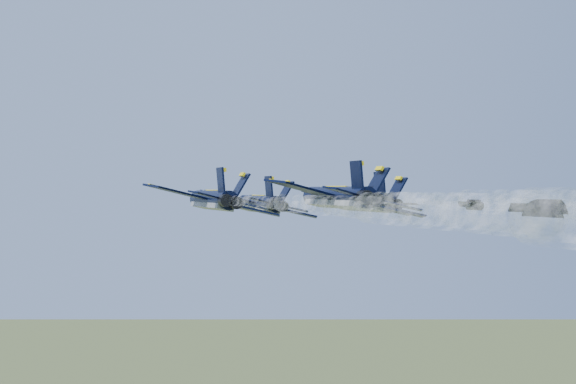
{
  "coord_description": "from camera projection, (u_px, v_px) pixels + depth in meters",
  "views": [
    {
      "loc": [
        -10.43,
        -97.86,
        104.16
      ],
      "look_at": [
        0.61,
        -1.63,
        108.07
      ],
      "focal_mm": 55.0,
      "sensor_mm": 36.0,
      "label": 1
    }
  ],
  "objects": [
    {
      "name": "jet_left",
      "position": [
        212.0,
        200.0,
        91.96
      ],
      "size": [
        14.36,
        19.32,
        4.94
      ],
      "rotation": [
        0.0,
        0.22,
        0.19
      ],
      "color": "black"
    },
    {
      "name": "jet_slot",
      "position": [
        336.0,
        197.0,
        83.38
      ],
      "size": [
        14.36,
        19.32,
        4.94
      ],
      "rotation": [
        0.0,
        0.22,
        0.19
      ],
      "color": "black"
    },
    {
      "name": "smoke_trail_lead",
      "position": [
        490.0,
        181.0,
        55.27
      ],
      "size": [
        15.42,
        68.9,
        2.81
      ],
      "rotation": [
        0.0,
        0.22,
        0.19
      ],
      "color": "white"
    },
    {
      "name": "smoke_trail_left",
      "position": [
        467.0,
        165.0,
        40.85
      ],
      "size": [
        15.42,
        68.9,
        2.81
      ],
      "rotation": [
        0.0,
        0.22,
        0.19
      ],
      "color": "white"
    },
    {
      "name": "jet_lead",
      "position": [
        258.0,
        204.0,
        106.39
      ],
      "size": [
        14.36,
        19.32,
        4.94
      ],
      "rotation": [
        0.0,
        0.22,
        0.19
      ],
      "color": "black"
    },
    {
      "name": "jet_right",
      "position": [
        361.0,
        202.0,
        98.6
      ],
      "size": [
        14.36,
        19.32,
        4.94
      ],
      "rotation": [
        0.0,
        0.22,
        0.19
      ],
      "color": "black"
    }
  ]
}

